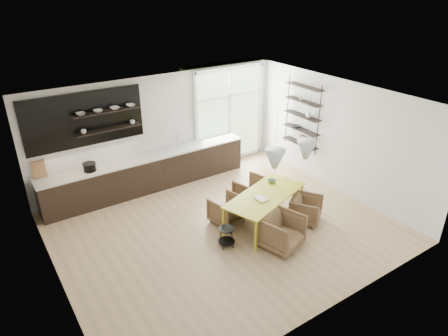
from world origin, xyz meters
TOP-DOWN VIEW (x-y plane):
  - room at (0.58, 1.10)m, footprint 7.02×6.01m
  - kitchen_run at (-0.70, 2.69)m, footprint 5.54×0.69m
  - right_shelving at (3.36, 1.17)m, footprint 0.26×1.22m
  - dining_table at (0.87, -0.34)m, footprint 2.24×1.54m
  - armchair_back_left at (0.20, 0.18)m, footprint 0.80×0.82m
  - armchair_back_right at (1.16, 0.50)m, footprint 0.91×0.92m
  - armchair_front_left at (0.61, -1.21)m, footprint 0.99×1.00m
  - armchair_front_right at (1.72, -0.79)m, footprint 0.93×0.93m
  - wire_stool at (-0.33, -0.58)m, footprint 0.36×0.36m
  - table_book at (0.56, -0.46)m, footprint 0.23×0.30m
  - table_bowl at (1.37, 0.03)m, footprint 0.23×0.23m

SIDE VIEW (x-z plane):
  - wire_stool at x=-0.33m, z-range 0.06..0.51m
  - armchair_front_right at x=1.72m, z-range 0.00..0.62m
  - armchair_back_left at x=0.20m, z-range 0.00..0.63m
  - armchair_back_right at x=1.16m, z-range 0.00..0.69m
  - armchair_front_left at x=0.61m, z-range 0.00..0.73m
  - kitchen_run at x=-0.70m, z-range -0.78..1.97m
  - dining_table at x=0.87m, z-range 0.32..1.07m
  - table_book at x=0.56m, z-range 0.75..0.78m
  - table_bowl at x=1.37m, z-range 0.75..0.81m
  - room at x=0.58m, z-range 0.00..2.92m
  - right_shelving at x=3.36m, z-range 0.70..2.60m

